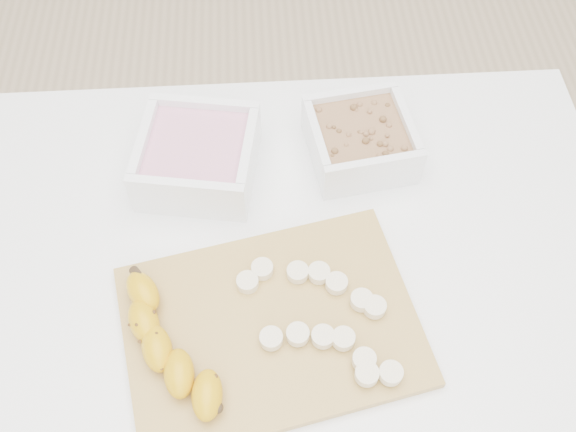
{
  "coord_description": "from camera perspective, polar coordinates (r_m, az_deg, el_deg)",
  "views": [
    {
      "loc": [
        -0.03,
        -0.46,
        1.56
      ],
      "look_at": [
        0.0,
        0.03,
        0.81
      ],
      "focal_mm": 40.0,
      "sensor_mm": 36.0,
      "label": 1
    }
  ],
  "objects": [
    {
      "name": "ground",
      "position": [
        1.62,
        0.07,
        -16.7
      ],
      "size": [
        3.5,
        3.5,
        0.0
      ],
      "primitive_type": "plane",
      "color": "#C6AD89",
      "rests_on": "ground"
    },
    {
      "name": "table",
      "position": [
        1.01,
        0.1,
        -6.24
      ],
      "size": [
        1.0,
        0.7,
        0.75
      ],
      "color": "white",
      "rests_on": "ground"
    },
    {
      "name": "bowl_yogurt",
      "position": [
        0.99,
        -8.04,
        5.3
      ],
      "size": [
        0.2,
        0.2,
        0.08
      ],
      "color": "white",
      "rests_on": "table"
    },
    {
      "name": "bowl_granola",
      "position": [
        1.01,
        6.45,
        6.8
      ],
      "size": [
        0.18,
        0.18,
        0.07
      ],
      "color": "white",
      "rests_on": "table"
    },
    {
      "name": "cutting_board",
      "position": [
        0.87,
        -1.53,
        -9.71
      ],
      "size": [
        0.43,
        0.35,
        0.01
      ],
      "primitive_type": "cube",
      "rotation": [
        0.0,
        0.0,
        0.21
      ],
      "color": "#B28E45",
      "rests_on": "table"
    },
    {
      "name": "banana",
      "position": [
        0.85,
        -10.42,
        -11.41
      ],
      "size": [
        0.13,
        0.23,
        0.04
      ],
      "primitive_type": null,
      "rotation": [
        0.0,
        0.0,
        0.34
      ],
      "color": "#D39A08",
      "rests_on": "cutting_board"
    },
    {
      "name": "banana_slices",
      "position": [
        0.86,
        3.27,
        -8.87
      ],
      "size": [
        0.21,
        0.19,
        0.02
      ],
      "color": "beige",
      "rests_on": "cutting_board"
    }
  ]
}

